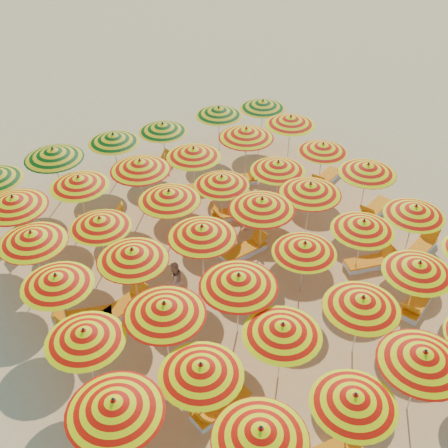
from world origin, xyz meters
The scene contains 56 objects.
ground centered at (0.00, 0.00, 0.00)m, with size 120.00×120.00×0.00m, color tan.
umbrella_1 centered at (-3.40, -6.89, 2.05)m, with size 2.89×2.89×2.33m.
umbrella_2 centered at (-1.01, -7.21, 1.94)m, with size 2.58×2.58×2.21m.
umbrella_3 centered at (1.16, -7.22, 2.12)m, with size 2.98×2.98×2.41m.
umbrella_6 centered at (-5.90, -4.70, 2.15)m, with size 2.91×2.91×2.44m.
umbrella_7 centered at (-3.68, -4.68, 1.99)m, with size 2.79×2.79×2.26m.
umbrella_8 centered at (-1.23, -4.63, 1.99)m, with size 2.49×2.49×2.26m.
umbrella_9 centered at (1.19, -4.96, 2.03)m, with size 2.56×2.56×2.31m.
umbrella_10 centered at (3.65, -4.67, 1.98)m, with size 2.35×2.35×2.25m.
umbrella_12 centered at (-5.76, -2.20, 1.98)m, with size 2.17×2.17×2.25m.
umbrella_13 centered at (-3.62, -2.52, 2.13)m, with size 3.00×3.00×2.42m.
umbrella_14 centered at (-1.34, -2.60, 2.15)m, with size 2.58×2.58×2.44m.
umbrella_15 centered at (1.35, -2.15, 1.91)m, with size 2.29×2.29×2.17m.
umbrella_16 centered at (3.64, -2.26, 1.96)m, with size 2.75×2.75×2.22m.
umbrella_17 centered at (5.72, -2.49, 1.94)m, with size 2.44×2.44×2.20m.
umbrella_18 centered at (-5.76, 0.21, 1.98)m, with size 2.66×2.66×2.25m.
umbrella_19 centered at (-3.46, 0.06, 2.07)m, with size 2.51×2.51×2.35m.
umbrella_20 centered at (-1.12, -0.04, 2.10)m, with size 2.33×2.33×2.38m.
umbrella_21 centered at (1.32, 0.22, 2.13)m, with size 2.42×2.42×2.42m.
umbrella_22 centered at (3.32, 0.18, 2.10)m, with size 2.68×2.68×2.38m.
umbrella_23 centered at (6.03, 0.23, 2.04)m, with size 2.23×2.23×2.32m.
umbrella_24 centered at (-5.86, 2.43, 2.06)m, with size 2.23×2.23×2.34m.
umbrella_25 centered at (-3.68, 2.28, 1.91)m, with size 2.53×2.53×2.17m.
umbrella_26 centered at (-1.12, 2.35, 2.06)m, with size 2.43×2.43×2.34m.
umbrella_27 centered at (1.05, 2.46, 1.90)m, with size 2.23×2.23×2.16m.
umbrella_28 centered at (3.34, 2.17, 1.96)m, with size 2.24×2.24×2.23m.
umbrella_29 centered at (5.80, 2.56, 1.86)m, with size 2.12×2.12×2.12m.
umbrella_30 centered at (-5.88, 4.58, 2.13)m, with size 2.44×2.44×2.42m.
umbrella_31 centered at (-3.51, 4.88, 2.01)m, with size 2.53×2.53×2.28m.
umbrella_32 centered at (-1.23, 4.59, 2.14)m, with size 2.44×2.44×2.43m.
umbrella_33 centered at (1.03, 4.61, 2.02)m, with size 2.75×2.75×2.30m.
umbrella_34 centered at (3.53, 4.74, 2.13)m, with size 2.92×2.92×2.42m.
umbrella_35 centered at (5.91, 4.94, 2.01)m, with size 2.26×2.26×2.28m.
umbrella_37 centered at (-3.76, 7.07, 2.14)m, with size 2.74×2.74×2.43m.
umbrella_38 centered at (-1.22, 7.35, 1.97)m, with size 2.28×2.28×2.23m.
umbrella_39 centered at (0.96, 7.27, 1.92)m, with size 2.53×2.53×2.18m.
umbrella_40 centered at (3.74, 7.35, 1.95)m, with size 2.63×2.63×2.22m.
umbrella_41 centered at (5.83, 6.98, 1.94)m, with size 2.66×2.66×2.20m.
lounger_4 centered at (-3.18, -4.72, 0.15)m, with size 1.80×0.84×0.69m.
lounger_5 centered at (4.15, -4.60, 0.15)m, with size 1.82×1.22×0.69m.
lounger_6 centered at (4.23, -2.34, 0.15)m, with size 1.82×1.01×0.69m.
lounger_7 centered at (6.32, -2.68, 0.15)m, with size 1.83×1.10×0.69m.
lounger_8 centered at (-5.25, 0.21, 0.15)m, with size 1.83×1.09×0.69m.
lounger_9 centered at (-3.96, 0.01, 0.15)m, with size 1.83×1.10×0.69m.
lounger_10 centered at (0.82, 0.44, 0.15)m, with size 1.78×0.74×0.69m.
lounger_11 centered at (6.54, -0.03, 0.15)m, with size 1.83×1.14×0.69m.
lounger_12 centered at (1.55, 2.51, 0.15)m, with size 1.83×1.12×0.69m.
lounger_13 centered at (2.74, 2.01, 0.15)m, with size 1.79×0.80×0.69m.
lounger_14 centered at (6.30, 2.71, 0.15)m, with size 1.82×1.22×0.69m.
lounger_15 centered at (-5.38, 4.69, 0.15)m, with size 1.79×0.78×0.69m.
lounger_16 centered at (-2.91, 4.78, 0.15)m, with size 1.83×1.10×0.69m.
lounger_17 centered at (1.63, 4.72, 0.15)m, with size 1.81×0.88×0.69m.
lounger_18 centered at (3.03, 4.50, 0.15)m, with size 1.83×1.15×0.69m.
lounger_19 centered at (0.45, 7.20, 0.15)m, with size 1.82×0.95×0.69m.
beachgoer_b centered at (-2.27, -0.22, 0.68)m, with size 0.66×0.51×1.36m, color tan.
beachgoer_a centered at (1.58, 1.71, 0.73)m, with size 0.54×0.35×1.47m, color tan.
Camera 1 is at (-7.58, -12.45, 13.03)m, focal length 45.00 mm.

